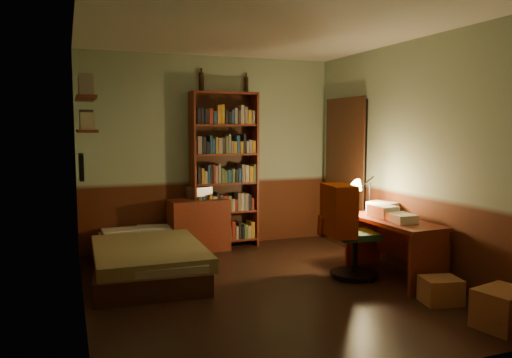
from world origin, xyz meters
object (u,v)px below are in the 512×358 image
object	(u,v)px
desk	(393,249)
office_chair	(355,227)
mini_stereo	(199,192)
dresser	(199,225)
cardboard_box_b	(441,291)
bed	(146,247)
bookshelf	(224,171)
desk_lamp	(370,185)
cardboard_box_a	(503,309)

from	to	relation	value
desk	office_chair	world-z (taller)	office_chair
mini_stereo	office_chair	world-z (taller)	office_chair
dresser	cardboard_box_b	distance (m)	3.21
bed	mini_stereo	distance (m)	1.34
bookshelf	desk	bearing A→B (deg)	-59.27
bookshelf	dresser	bearing A→B (deg)	-169.33
desk_lamp	cardboard_box_a	xyz separation A→B (m)	(-0.05, -2.02, -0.80)
desk_lamp	office_chair	xyz separation A→B (m)	(-0.42, -0.38, -0.40)
dresser	cardboard_box_a	xyz separation A→B (m)	(1.68, -3.40, -0.18)
cardboard_box_b	cardboard_box_a	bearing A→B (deg)	-83.73
cardboard_box_a	desk	bearing A→B (deg)	90.50
mini_stereo	cardboard_box_b	distance (m)	3.35
bookshelf	desk_lamp	xyz separation A→B (m)	(1.35, -1.47, -0.10)
bookshelf	desk_lamp	size ratio (longest dim) A/B	3.37
desk	bookshelf	bearing A→B (deg)	120.08
desk	desk_lamp	world-z (taller)	desk_lamp
dresser	bookshelf	bearing A→B (deg)	9.48
desk_lamp	cardboard_box_a	world-z (taller)	desk_lamp
desk_lamp	cardboard_box_a	distance (m)	2.18
dresser	bed	bearing A→B (deg)	-138.63
desk_lamp	cardboard_box_a	bearing A→B (deg)	-112.45
dresser	cardboard_box_b	world-z (taller)	dresser
dresser	office_chair	bearing A→B (deg)	-56.42
desk	mini_stereo	bearing A→B (deg)	125.97
desk	bed	bearing A→B (deg)	152.95
mini_stereo	cardboard_box_b	world-z (taller)	mini_stereo
dresser	mini_stereo	bearing A→B (deg)	69.34
bookshelf	cardboard_box_a	size ratio (longest dim) A/B	4.93
bed	mini_stereo	world-z (taller)	mini_stereo
bookshelf	bed	bearing A→B (deg)	-145.50
desk_lamp	cardboard_box_b	world-z (taller)	desk_lamp
desk_lamp	cardboard_box_b	distance (m)	1.62
desk	cardboard_box_b	bearing A→B (deg)	-96.45
desk	cardboard_box_b	distance (m)	0.85
bed	desk	distance (m)	2.73
dresser	desk_lamp	world-z (taller)	desk_lamp
bed	dresser	size ratio (longest dim) A/B	2.64
mini_stereo	desk	world-z (taller)	mini_stereo
bed	cardboard_box_a	distance (m)	3.62
bed	dresser	distance (m)	1.14
desk	cardboard_box_b	xyz separation A→B (m)	(-0.06, -0.83, -0.20)
dresser	cardboard_box_a	size ratio (longest dim) A/B	1.81
bed	desk_lamp	size ratio (longest dim) A/B	3.26
bed	office_chair	distance (m)	2.34
office_chair	cardboard_box_a	world-z (taller)	office_chair
bed	office_chair	world-z (taller)	office_chair
desk	office_chair	size ratio (longest dim) A/B	1.09
bed	bookshelf	distance (m)	1.67
cardboard_box_b	office_chair	bearing A→B (deg)	107.12
dresser	mini_stereo	distance (m)	0.44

